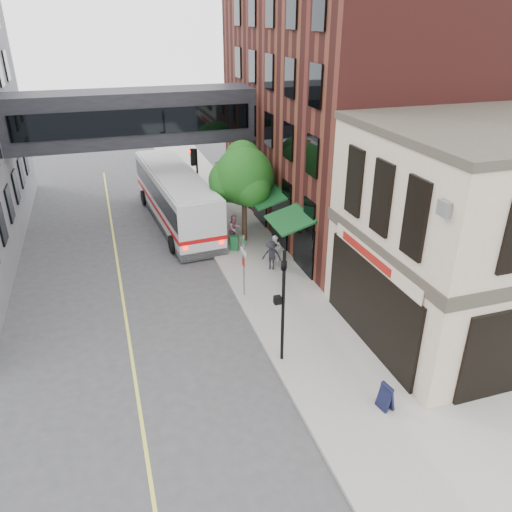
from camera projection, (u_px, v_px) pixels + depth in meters
ground at (291, 398)px, 17.09m from camera, size 120.00×120.00×0.00m
sidewalk_main at (237, 235)px, 29.61m from camera, size 4.00×60.00×0.15m
corner_building at (490, 232)px, 19.42m from camera, size 10.19×8.12×8.45m
brick_building at (359, 105)px, 29.62m from camera, size 13.76×18.00×14.00m
skyway_bridge at (133, 117)px, 28.87m from camera, size 14.00×3.18×3.00m
traffic_signal_near at (283, 293)px, 17.61m from camera, size 0.44×0.22×4.60m
traffic_signal_far at (195, 170)px, 30.28m from camera, size 0.53×0.28×4.50m
street_sign_pole at (244, 260)px, 22.36m from camera, size 0.08×0.75×3.00m
street_tree at (243, 175)px, 27.32m from camera, size 3.80×3.20×5.60m
lane_marking at (121, 284)px, 24.30m from camera, size 0.12×40.00×0.01m
bus at (175, 195)px, 30.80m from camera, size 3.61×12.14×3.22m
pedestrian_a at (275, 251)px, 25.51m from camera, size 0.69×0.56×1.63m
pedestrian_b at (234, 229)px, 28.16m from camera, size 0.94×0.84×1.62m
pedestrian_c at (272, 255)px, 25.16m from camera, size 1.13×0.96×1.52m
newspaper_box at (234, 243)px, 27.37m from camera, size 0.52×0.50×0.83m
sandwich_board at (386, 397)px, 16.29m from camera, size 0.42×0.57×0.92m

